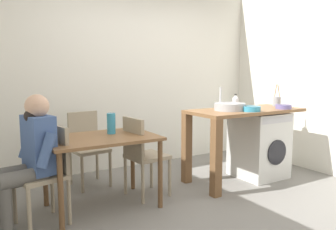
{
  "coord_description": "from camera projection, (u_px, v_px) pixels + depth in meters",
  "views": [
    {
      "loc": [
        -2.08,
        -2.79,
        1.4
      ],
      "look_at": [
        -0.12,
        0.45,
        0.91
      ],
      "focal_mm": 36.19,
      "sensor_mm": 36.0,
      "label": 1
    }
  ],
  "objects": [
    {
      "name": "wall_back",
      "position": [
        129.0,
        75.0,
        4.92
      ],
      "size": [
        4.6,
        0.1,
        2.7
      ],
      "primitive_type": "cube",
      "color": "silver",
      "rests_on": "ground_plane"
    },
    {
      "name": "chair_person_seat",
      "position": [
        48.0,
        169.0,
        3.11
      ],
      "size": [
        0.47,
        0.47,
        0.9
      ],
      "rotation": [
        0.0,
        0.0,
        1.77
      ],
      "color": "gray",
      "rests_on": "ground_plane"
    },
    {
      "name": "washing_machine",
      "position": [
        259.0,
        145.0,
        4.49
      ],
      "size": [
        0.6,
        0.61,
        0.86
      ],
      "color": "silver",
      "rests_on": "ground_plane"
    },
    {
      "name": "seated_person",
      "position": [
        30.0,
        155.0,
        2.98
      ],
      "size": [
        0.54,
        0.54,
        1.2
      ],
      "rotation": [
        0.0,
        0.0,
        1.77
      ],
      "color": "#595651",
      "rests_on": "ground_plane"
    },
    {
      "name": "vase",
      "position": [
        111.0,
        123.0,
        3.58
      ],
      "size": [
        0.09,
        0.09,
        0.22
      ],
      "primitive_type": "cylinder",
      "color": "teal",
      "rests_on": "dining_table"
    },
    {
      "name": "chair_opposite",
      "position": [
        142.0,
        152.0,
        3.74
      ],
      "size": [
        0.44,
        0.44,
        0.9
      ],
      "rotation": [
        0.0,
        0.0,
        -1.46
      ],
      "color": "gray",
      "rests_on": "ground_plane"
    },
    {
      "name": "chair_spare_by_wall",
      "position": [
        87.0,
        144.0,
        4.17
      ],
      "size": [
        0.44,
        0.44,
        0.9
      ],
      "rotation": [
        0.0,
        0.0,
        3.25
      ],
      "color": "gray",
      "rests_on": "ground_plane"
    },
    {
      "name": "mixing_bowl",
      "position": [
        251.0,
        108.0,
        4.07
      ],
      "size": [
        0.23,
        0.23,
        0.06
      ],
      "color": "teal",
      "rests_on": "kitchen_counter"
    },
    {
      "name": "wall_counter_side",
      "position": [
        330.0,
        75.0,
        4.54
      ],
      "size": [
        0.1,
        3.8,
        2.7
      ],
      "primitive_type": "cube",
      "color": "silver",
      "rests_on": "ground_plane"
    },
    {
      "name": "dining_table",
      "position": [
        101.0,
        146.0,
        3.44
      ],
      "size": [
        1.1,
        0.76,
        0.74
      ],
      "color": "brown",
      "rests_on": "ground_plane"
    },
    {
      "name": "kitchen_counter",
      "position": [
        232.0,
        123.0,
        4.21
      ],
      "size": [
        1.5,
        0.68,
        0.92
      ],
      "color": "brown",
      "rests_on": "ground_plane"
    },
    {
      "name": "sink_basin",
      "position": [
        230.0,
        107.0,
        4.16
      ],
      "size": [
        0.38,
        0.38,
        0.09
      ],
      "primitive_type": "cylinder",
      "color": "#9EA0A5",
      "rests_on": "kitchen_counter"
    },
    {
      "name": "ground_plane",
      "position": [
        199.0,
        203.0,
        3.61
      ],
      "size": [
        5.46,
        5.46,
        0.0
      ],
      "primitive_type": "plane",
      "color": "slate"
    },
    {
      "name": "colander",
      "position": [
        283.0,
        106.0,
        4.34
      ],
      "size": [
        0.2,
        0.2,
        0.06
      ],
      "color": "slate",
      "rests_on": "kitchen_counter"
    },
    {
      "name": "bottle_tall_green",
      "position": [
        235.0,
        102.0,
        4.45
      ],
      "size": [
        0.08,
        0.08,
        0.18
      ],
      "color": "silver",
      "rests_on": "kitchen_counter"
    },
    {
      "name": "tap",
      "position": [
        220.0,
        98.0,
        4.3
      ],
      "size": [
        0.02,
        0.02,
        0.28
      ],
      "primitive_type": "cylinder",
      "color": "#B2B2B7",
      "rests_on": "kitchen_counter"
    },
    {
      "name": "utensil_crock",
      "position": [
        277.0,
        101.0,
        4.65
      ],
      "size": [
        0.11,
        0.11,
        0.3
      ],
      "color": "gray",
      "rests_on": "kitchen_counter"
    },
    {
      "name": "scissors",
      "position": [
        248.0,
        110.0,
        4.19
      ],
      "size": [
        0.15,
        0.06,
        0.01
      ],
      "color": "#B2B2B7",
      "rests_on": "kitchen_counter"
    }
  ]
}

